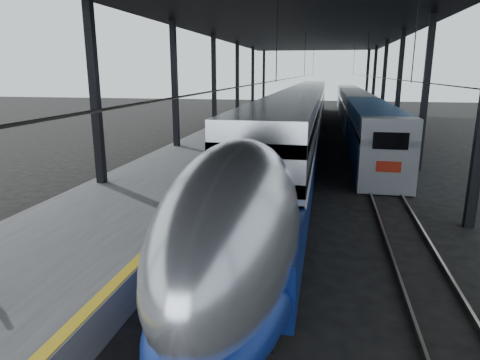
# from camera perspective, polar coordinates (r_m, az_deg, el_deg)

# --- Properties ---
(ground) EXTENTS (160.00, 160.00, 0.00)m
(ground) POSITION_cam_1_polar(r_m,az_deg,el_deg) (14.00, -6.42, -10.50)
(ground) COLOR black
(ground) RESTS_ON ground
(platform) EXTENTS (6.00, 80.00, 1.00)m
(platform) POSITION_cam_1_polar(r_m,az_deg,el_deg) (33.37, -1.74, 5.03)
(platform) COLOR #4C4C4F
(platform) RESTS_ON ground
(yellow_strip) EXTENTS (0.30, 80.00, 0.01)m
(yellow_strip) POSITION_cam_1_polar(r_m,az_deg,el_deg) (32.78, 3.05, 5.74)
(yellow_strip) COLOR gold
(yellow_strip) RESTS_ON platform
(rails) EXTENTS (6.52, 80.00, 0.16)m
(rails) POSITION_cam_1_polar(r_m,az_deg,el_deg) (32.59, 12.12, 3.74)
(rails) COLOR slate
(rails) RESTS_ON ground
(canopy) EXTENTS (18.00, 75.00, 9.47)m
(canopy) POSITION_cam_1_polar(r_m,az_deg,el_deg) (32.31, 8.10, 19.92)
(canopy) COLOR black
(canopy) RESTS_ON ground
(tgv_train) EXTENTS (3.11, 65.20, 4.46)m
(tgv_train) POSITION_cam_1_polar(r_m,az_deg,el_deg) (36.93, 8.33, 8.26)
(tgv_train) COLOR silver
(tgv_train) RESTS_ON ground
(second_train) EXTENTS (2.70, 56.05, 3.72)m
(second_train) POSITION_cam_1_polar(r_m,az_deg,el_deg) (48.34, 15.12, 9.06)
(second_train) COLOR navy
(second_train) RESTS_ON ground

